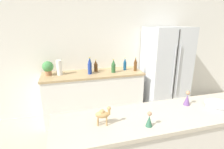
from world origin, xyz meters
name	(u,v)px	position (x,y,z in m)	size (l,w,h in m)	color
wall_back	(112,50)	(0.00, 2.73, 1.27)	(8.00, 0.06, 2.55)	white
back_counter	(94,95)	(-0.46, 2.40, 0.46)	(1.88, 0.63, 0.92)	white
refrigerator	(165,70)	(1.05, 2.33, 0.88)	(0.83, 0.73, 1.75)	silver
potted_plant	(48,67)	(-1.26, 2.45, 1.06)	(0.19, 0.19, 0.26)	#9E6B47
paper_towel_roll	(59,68)	(-1.07, 2.43, 1.05)	(0.10, 0.10, 0.27)	white
back_bottle_0	(113,66)	(-0.08, 2.33, 1.04)	(0.08, 0.08, 0.25)	#2D6033
back_bottle_1	(96,66)	(-0.39, 2.48, 1.03)	(0.07, 0.07, 0.23)	brown
back_bottle_2	(135,64)	(0.37, 2.33, 1.04)	(0.06, 0.06, 0.27)	brown
back_bottle_3	(125,64)	(0.19, 2.44, 1.03)	(0.06, 0.06, 0.25)	navy
back_bottle_4	(90,65)	(-0.51, 2.42, 1.06)	(0.06, 0.06, 0.30)	navy
back_bottle_5	(90,66)	(-0.53, 2.34, 1.06)	(0.07, 0.07, 0.31)	navy
fruit_bowl	(217,105)	(0.52, 0.52, 1.02)	(0.25, 0.25, 0.05)	#B7BABF
camel_figurine	(103,114)	(-0.69, 0.52, 1.10)	(0.14, 0.09, 0.17)	tan
wise_man_figurine_blue	(187,99)	(0.25, 0.64, 1.07)	(0.07, 0.07, 0.16)	#6B4784
wise_man_figurine_crimson	(149,120)	(-0.32, 0.39, 1.06)	(0.06, 0.06, 0.14)	#33664C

